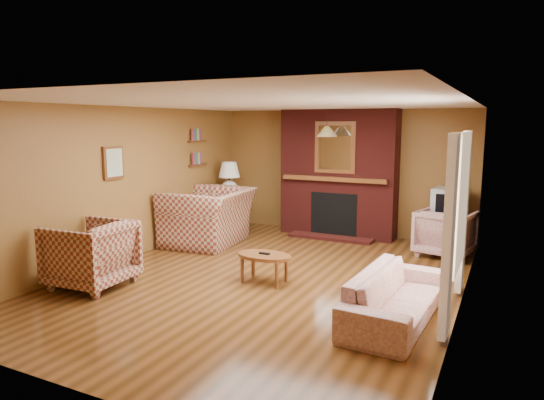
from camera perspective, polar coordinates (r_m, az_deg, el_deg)
The scene contains 20 objects.
floor at distance 6.84m, azimuth -0.48°, elevation -9.21°, with size 6.50×6.50×0.00m, color #43270E.
ceiling at distance 6.50m, azimuth -0.51°, elevation 11.32°, with size 6.50×6.50×0.00m, color white.
wall_back at distance 9.56m, azimuth 8.33°, elevation 3.27°, with size 6.50×6.50×0.00m, color brown.
wall_front at distance 3.99m, azimuth -22.08°, elevation -5.22°, with size 6.50×6.50×0.00m, color brown.
wall_left at distance 8.00m, azimuth -16.71°, elevation 1.89°, with size 6.50×6.50×0.00m, color brown.
wall_right at distance 5.89m, azimuth 21.77°, elevation -0.79°, with size 6.50×6.50×0.00m, color brown.
fireplace at distance 9.31m, azimuth 7.82°, elevation 3.02°, with size 2.20×0.82×2.40m.
window_right at distance 5.71m, azimuth 21.09°, elevation -1.79°, with size 0.10×1.85×2.00m.
bookshelf at distance 9.40m, azimuth -8.65°, elevation 6.02°, with size 0.09×0.55×0.71m.
botanical_print at distance 7.73m, azimuth -18.15°, elevation 4.19°, with size 0.05×0.40×0.50m.
pendant_light at distance 8.62m, azimuth 6.47°, elevation 8.03°, with size 0.36×0.36×0.48m.
plaid_loveseat at distance 8.73m, azimuth -7.47°, elevation -1.97°, with size 1.51×1.32×0.98m, color maroon.
plaid_armchair at distance 6.84m, azimuth -20.54°, elevation -5.98°, with size 0.93×0.96×0.87m, color maroon.
floral_sofa at distance 5.56m, azimuth 14.35°, elevation -10.88°, with size 1.86×0.73×0.54m, color beige.
floral_armchair at distance 8.36m, azimuth 19.74°, elevation -3.67°, with size 0.81×0.84×0.76m, color beige.
coffee_table at distance 6.58m, azimuth -0.90°, elevation -6.86°, with size 0.77×0.48×0.41m.
side_table at distance 9.83m, azimuth -4.99°, elevation -1.61°, with size 0.50×0.50×0.67m, color brown.
table_lamp at distance 9.72m, azimuth -5.05°, elevation 2.62°, with size 0.43×0.43×0.71m.
tv_stand at distance 8.84m, azimuth 20.02°, elevation -3.66°, with size 0.52×0.47×0.56m, color black.
crt_tv at distance 8.74m, azimuth 20.20°, elevation -0.30°, with size 0.59×0.58×0.49m.
Camera 1 is at (2.93, -5.80, 2.13)m, focal length 32.00 mm.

